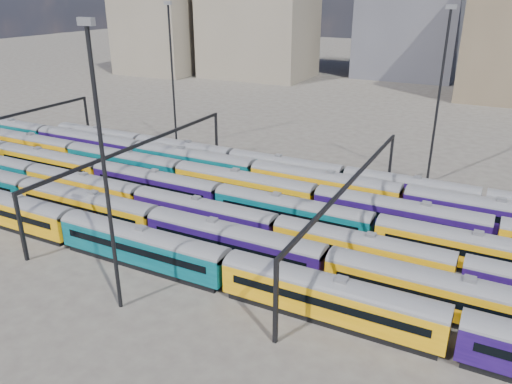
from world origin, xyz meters
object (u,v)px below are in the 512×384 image
at_px(mast_2, 104,165).
at_px(rake_1, 154,220).
at_px(rake_0, 330,294).
at_px(rake_2, 276,228).

bearing_deg(mast_2, rake_1, 113.40).
height_order(rake_0, rake_2, rake_0).
relative_size(rake_0, rake_1, 0.82).
xyz_separation_m(rake_0, rake_2, (-9.87, 10.00, -0.17)).
height_order(rake_2, mast_2, mast_2).
relative_size(rake_0, mast_2, 4.04).
bearing_deg(rake_1, rake_0, -12.20).
xyz_separation_m(rake_1, mast_2, (5.19, -12.00, 11.26)).
bearing_deg(rake_1, rake_2, 20.67).
distance_m(rake_2, mast_2, 22.03).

